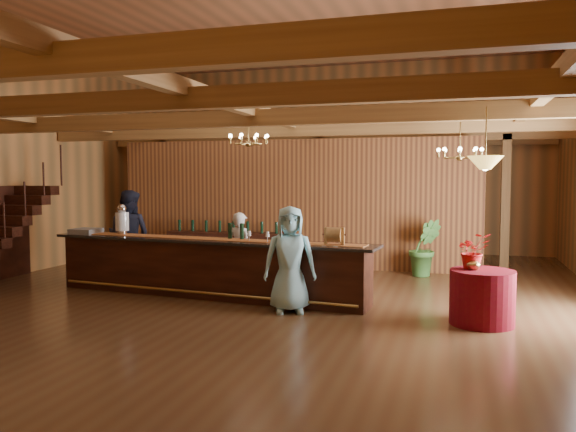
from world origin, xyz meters
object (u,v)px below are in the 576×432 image
(staff_second, at_px, (129,236))
(floor_plant, at_px, (425,248))
(tasting_bar, at_px, (207,267))
(backbar_shelf, at_px, (227,249))
(chandelier_right, at_px, (460,153))
(raffle_drum, at_px, (334,235))
(round_table, at_px, (482,297))
(guest, at_px, (290,259))
(bartender, at_px, (240,250))
(chandelier_left, at_px, (249,139))
(beverage_dispenser, at_px, (122,220))
(pendant_lamp, at_px, (485,163))

(staff_second, height_order, floor_plant, staff_second)
(tasting_bar, distance_m, backbar_shelf, 3.53)
(chandelier_right, distance_m, staff_second, 6.83)
(backbar_shelf, relative_size, staff_second, 1.55)
(tasting_bar, relative_size, chandelier_right, 8.00)
(raffle_drum, relative_size, round_table, 0.36)
(staff_second, distance_m, floor_plant, 6.39)
(round_table, distance_m, guest, 2.99)
(floor_plant, bearing_deg, round_table, -75.07)
(raffle_drum, distance_m, guest, 0.86)
(tasting_bar, bearing_deg, floor_plant, 46.80)
(bartender, distance_m, floor_plant, 4.18)
(chandelier_right, bearing_deg, round_table, -80.55)
(backbar_shelf, height_order, staff_second, staff_second)
(chandelier_left, distance_m, staff_second, 3.30)
(chandelier_left, bearing_deg, guest, -51.42)
(beverage_dispenser, height_order, bartender, beverage_dispenser)
(chandelier_left, xyz_separation_m, guest, (1.34, -1.68, -2.06))
(beverage_dispenser, height_order, chandelier_right, chandelier_right)
(round_table, height_order, guest, guest)
(raffle_drum, bearing_deg, beverage_dispenser, 173.43)
(backbar_shelf, xyz_separation_m, guest, (2.84, -4.10, 0.45))
(round_table, relative_size, guest, 0.54)
(pendant_lamp, bearing_deg, beverage_dispenser, 172.66)
(tasting_bar, distance_m, raffle_drum, 2.55)
(chandelier_left, distance_m, pendant_lamp, 4.61)
(beverage_dispenser, relative_size, chandelier_right, 0.75)
(tasting_bar, height_order, beverage_dispenser, beverage_dispenser)
(chandelier_right, relative_size, pendant_lamp, 0.89)
(guest, height_order, floor_plant, guest)
(chandelier_left, distance_m, bartender, 2.18)
(tasting_bar, distance_m, bartender, 0.94)
(beverage_dispenser, distance_m, floor_plant, 6.45)
(bartender, xyz_separation_m, floor_plant, (3.40, 2.43, -0.11))
(backbar_shelf, bearing_deg, chandelier_left, -62.45)
(chandelier_right, bearing_deg, floor_plant, 111.08)
(backbar_shelf, relative_size, guest, 1.72)
(beverage_dispenser, height_order, round_table, beverage_dispenser)
(tasting_bar, height_order, chandelier_right, chandelier_right)
(backbar_shelf, bearing_deg, guest, -59.56)
(floor_plant, bearing_deg, backbar_shelf, 179.00)
(round_table, xyz_separation_m, bartender, (-4.44, 1.49, 0.34))
(chandelier_left, relative_size, bartender, 0.53)
(backbar_shelf, distance_m, round_table, 7.05)
(round_table, xyz_separation_m, floor_plant, (-1.05, 3.92, 0.23))
(bartender, relative_size, staff_second, 0.78)
(chandelier_right, xyz_separation_m, bartender, (-4.09, -0.63, -1.89))
(beverage_dispenser, distance_m, chandelier_left, 2.95)
(tasting_bar, xyz_separation_m, pendant_lamp, (4.76, -0.63, 1.86))
(beverage_dispenser, bearing_deg, pendant_lamp, -7.34)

